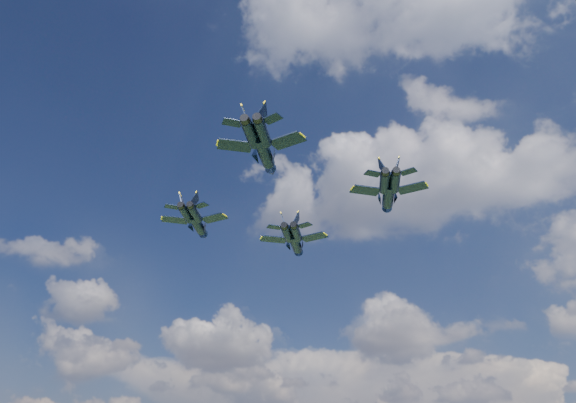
{
  "coord_description": "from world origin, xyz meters",
  "views": [
    {
      "loc": [
        38.35,
        -74.64,
        21.26
      ],
      "look_at": [
        3.45,
        6.01,
        65.71
      ],
      "focal_mm": 35.0,
      "sensor_mm": 36.0,
      "label": 1
    }
  ],
  "objects_px": {
    "jet_slot": "(265,153)",
    "jet_lead": "(296,243)",
    "jet_left": "(198,224)",
    "jet_right": "(388,196)"
  },
  "relations": [
    {
      "from": "jet_slot",
      "to": "jet_lead",
      "type": "bearing_deg",
      "value": 90.88
    },
    {
      "from": "jet_lead",
      "to": "jet_slot",
      "type": "bearing_deg",
      "value": -90.14
    },
    {
      "from": "jet_right",
      "to": "jet_slot",
      "type": "height_order",
      "value": "jet_slot"
    },
    {
      "from": "jet_lead",
      "to": "jet_slot",
      "type": "distance_m",
      "value": 34.09
    },
    {
      "from": "jet_left",
      "to": "jet_right",
      "type": "bearing_deg",
      "value": -4.7
    },
    {
      "from": "jet_left",
      "to": "jet_right",
      "type": "distance_m",
      "value": 34.76
    },
    {
      "from": "jet_right",
      "to": "jet_slot",
      "type": "distance_m",
      "value": 25.41
    },
    {
      "from": "jet_lead",
      "to": "jet_left",
      "type": "bearing_deg",
      "value": -135.81
    },
    {
      "from": "jet_left",
      "to": "jet_slot",
      "type": "bearing_deg",
      "value": -51.78
    },
    {
      "from": "jet_slot",
      "to": "jet_left",
      "type": "bearing_deg",
      "value": 131.61
    }
  ]
}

